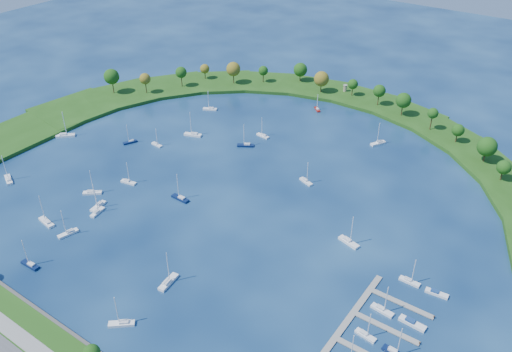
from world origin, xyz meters
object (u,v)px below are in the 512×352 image
Objects in this scene: moored_boat_1 at (8,179)px; moored_boat_5 at (180,198)px; moored_boat_17 at (349,241)px; moored_boat_12 at (130,141)px; moored_boat_11 at (168,281)px; moored_boat_19 at (122,323)px; docked_boat_10 at (410,281)px; moored_boat_21 at (92,192)px; moored_boat_15 at (306,181)px; moored_boat_4 at (30,264)px; moored_boat_8 at (98,205)px; docked_boat_8 at (382,309)px; moored_boat_6 at (97,211)px; docked_boat_7 at (395,352)px; moored_boat_9 at (317,109)px; docked_boat_11 at (436,293)px; moored_boat_14 at (157,144)px; moored_boat_2 at (210,108)px; harbor_tower at (345,88)px; docked_boat_6 at (366,334)px; docked_boat_9 at (412,323)px; moored_boat_3 at (193,134)px; moored_boat_20 at (263,135)px; moored_boat_0 at (68,233)px; moored_boat_7 at (378,143)px; moored_boat_13 at (246,145)px; moored_boat_18 at (65,135)px; moored_boat_16 at (128,181)px.

moored_boat_5 is (76.05, 35.03, -0.01)m from moored_boat_1.
moored_boat_12 is at bearing -168.44° from moored_boat_17.
moored_boat_11 reaches higher than moored_boat_19.
docked_boat_10 is at bearing -142.00° from moored_boat_1.
moored_boat_15 is at bearing 1.11° from moored_boat_21.
moored_boat_4 is 40.93m from moored_boat_8.
moored_boat_1 is 1.12× the size of docked_boat_8.
docked_boat_7 reaches higher than moored_boat_6.
moored_boat_1 is 1.18× the size of moored_boat_15.
moored_boat_6 is 0.88× the size of moored_boat_19.
moored_boat_9 is 151.99m from docked_boat_11.
docked_boat_10 reaches higher than moored_boat_9.
moored_boat_14 is 0.84× the size of docked_boat_8.
moored_boat_2 is 175.13m from docked_boat_11.
moored_boat_14 is at bearing 104.71° from moored_boat_9.
docked_boat_10 reaches higher than harbor_tower.
docked_boat_6 is 1.16× the size of docked_boat_9.
moored_boat_11 reaches higher than moored_boat_4.
moored_boat_9 is 163.90m from docked_boat_9.
moored_boat_5 is at bearing -103.74° from moored_boat_19.
moored_boat_14 is at bearing -32.62° from moored_boat_5.
moored_boat_3 is 152.80m from docked_boat_6.
moored_boat_2 is 1.08× the size of moored_boat_15.
moored_boat_8 is at bearing -144.40° from moored_boat_1.
moored_boat_15 is at bearing 155.73° from moored_boat_20.
harbor_tower is 0.31× the size of moored_boat_17.
moored_boat_3 is 112.22m from moored_boat_11.
moored_boat_5 is 1.16× the size of docked_boat_10.
moored_boat_20 is 0.91× the size of moored_boat_21.
moored_boat_0 is 76.90m from moored_boat_12.
moored_boat_6 reaches higher than moored_boat_20.
moored_boat_15 is 45.85m from moored_boat_17.
moored_boat_7 is 1.13× the size of moored_boat_20.
moored_boat_15 is (86.26, -34.74, -0.02)m from moored_boat_2.
moored_boat_14 is (32.95, 64.55, -0.09)m from moored_boat_1.
docked_boat_7 is at bearing 0.71° from docked_boat_6.
moored_boat_21 is at bearing -177.68° from docked_boat_7.
moored_boat_6 is 124.00m from docked_boat_8.
moored_boat_5 reaches higher than moored_boat_7.
moored_boat_7 is 144.16m from moored_boat_8.
moored_boat_17 is at bearing 152.51° from moored_boat_20.
moored_boat_7 is 1.27× the size of moored_boat_14.
docked_boat_8 is 1.05× the size of docked_boat_10.
moored_boat_21 reaches higher than moored_boat_8.
moored_boat_15 is 0.89× the size of moored_boat_19.
moored_boat_18 is (-85.51, -47.39, 0.07)m from moored_boat_13.
moored_boat_4 is at bearing -69.40° from moored_boat_14.
moored_boat_17 reaches higher than docked_boat_7.
docked_boat_10 is at bearing 123.95° from moored_boat_13.
docked_boat_11 is (141.55, 12.65, -0.29)m from moored_boat_16.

